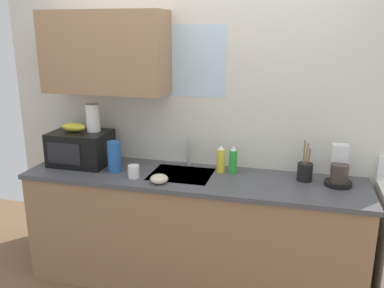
% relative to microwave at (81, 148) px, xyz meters
% --- Properties ---
extents(kitchen_wall_assembly, '(3.33, 0.42, 2.50)m').
position_rel_microwave_xyz_m(kitchen_wall_assembly, '(0.81, 0.26, 0.32)').
color(kitchen_wall_assembly, silver).
rests_on(kitchen_wall_assembly, ground).
extents(counter_unit, '(2.56, 0.63, 0.90)m').
position_rel_microwave_xyz_m(counter_unit, '(0.94, -0.05, -0.58)').
color(counter_unit, '#9E7551').
rests_on(counter_unit, ground).
extents(sink_faucet, '(0.03, 0.03, 0.23)m').
position_rel_microwave_xyz_m(sink_faucet, '(0.85, 0.19, -0.02)').
color(sink_faucet, '#B2B5BA').
rests_on(sink_faucet, counter_unit).
extents(microwave, '(0.46, 0.35, 0.27)m').
position_rel_microwave_xyz_m(microwave, '(0.00, 0.00, 0.00)').
color(microwave, black).
rests_on(microwave, counter_unit).
extents(banana_bunch, '(0.20, 0.11, 0.07)m').
position_rel_microwave_xyz_m(banana_bunch, '(-0.05, 0.00, 0.17)').
color(banana_bunch, gold).
rests_on(banana_bunch, microwave).
extents(paper_towel_roll, '(0.11, 0.11, 0.22)m').
position_rel_microwave_xyz_m(paper_towel_roll, '(0.10, 0.05, 0.24)').
color(paper_towel_roll, white).
rests_on(paper_towel_roll, microwave).
extents(coffee_maker, '(0.19, 0.21, 0.28)m').
position_rel_microwave_xyz_m(coffee_maker, '(1.99, 0.06, -0.03)').
color(coffee_maker, black).
rests_on(coffee_maker, counter_unit).
extents(dish_soap_bottle_yellow, '(0.06, 0.06, 0.22)m').
position_rel_microwave_xyz_m(dish_soap_bottle_yellow, '(1.13, 0.10, -0.03)').
color(dish_soap_bottle_yellow, yellow).
rests_on(dish_soap_bottle_yellow, counter_unit).
extents(dish_soap_bottle_green, '(0.06, 0.06, 0.22)m').
position_rel_microwave_xyz_m(dish_soap_bottle_green, '(1.23, 0.09, -0.03)').
color(dish_soap_bottle_green, green).
rests_on(dish_soap_bottle_green, counter_unit).
extents(cereal_canister, '(0.10, 0.10, 0.24)m').
position_rel_microwave_xyz_m(cereal_canister, '(0.34, -0.10, -0.02)').
color(cereal_canister, '#2659A5').
rests_on(cereal_canister, counter_unit).
extents(mug_white, '(0.08, 0.08, 0.09)m').
position_rel_microwave_xyz_m(mug_white, '(0.53, -0.19, -0.09)').
color(mug_white, white).
rests_on(mug_white, counter_unit).
extents(utensil_crock, '(0.11, 0.11, 0.30)m').
position_rel_microwave_xyz_m(utensil_crock, '(1.76, 0.07, -0.06)').
color(utensil_crock, black).
rests_on(utensil_crock, counter_unit).
extents(small_bowl, '(0.13, 0.13, 0.06)m').
position_rel_microwave_xyz_m(small_bowl, '(0.75, -0.25, -0.10)').
color(small_bowl, beige).
rests_on(small_bowl, counter_unit).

